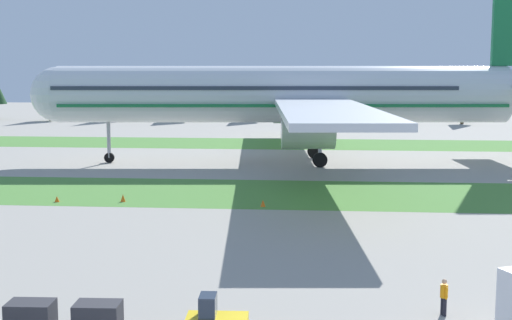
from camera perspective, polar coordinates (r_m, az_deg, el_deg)
The scene contains 10 objects.
grass_strip_near at distance 65.75m, azimuth 0.18°, elevation -2.64°, with size 320.00×15.10×0.01m, color #4C8438.
grass_strip_far at distance 107.46m, azimuth 2.06°, elevation 1.30°, with size 320.00×15.10×0.01m, color #4C8438.
airliner at distance 85.87m, azimuth 3.34°, elevation 5.23°, with size 63.53×78.33×22.89m.
cargo_dolly_lead at distance 32.03m, azimuth -12.42°, elevation -12.07°, with size 2.26×1.59×1.55m.
cargo_dolly_second at distance 32.88m, azimuth -17.41°, elevation -11.72°, with size 2.26×1.59×1.55m.
ground_crew_marshaller at distance 35.10m, azimuth 14.66°, elevation -10.34°, with size 0.36×0.54×1.74m.
taxiway_marker_0 at distance 59.45m, azimuth 0.55°, elevation -3.44°, with size 0.44×0.44×0.57m, color orange.
taxiway_marker_1 at distance 63.80m, azimuth -15.48°, elevation -3.00°, with size 0.44×0.44×0.50m, color orange.
taxiway_marker_2 at distance 62.63m, azimuth -10.49°, elevation -2.97°, with size 0.44×0.44×0.65m, color orange.
distant_tree_line at distance 147.98m, azimuth 3.32°, elevation 5.54°, with size 159.07×11.09×11.18m.
Camera 1 is at (5.41, -21.69, 11.53)m, focal length 50.51 mm.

